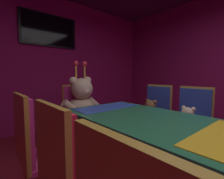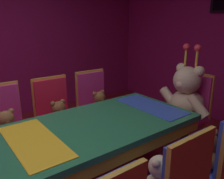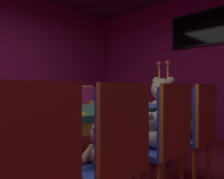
{
  "view_description": "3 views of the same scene",
  "coord_description": "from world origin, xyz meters",
  "px_view_note": "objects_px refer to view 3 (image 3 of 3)",
  "views": [
    {
      "loc": [
        -1.17,
        -0.25,
        1.12
      ],
      "look_at": [
        0.1,
        1.24,
        0.95
      ],
      "focal_mm": 25.25,
      "sensor_mm": 36.0,
      "label": 1
    },
    {
      "loc": [
        1.55,
        -0.47,
        1.57
      ],
      "look_at": [
        -0.08,
        0.78,
        0.98
      ],
      "focal_mm": 37.27,
      "sensor_mm": 36.0,
      "label": 2
    },
    {
      "loc": [
        1.73,
        -0.9,
        0.96
      ],
      "look_at": [
        -0.23,
        1.02,
        0.93
      ],
      "focal_mm": 34.36,
      "sensor_mm": 36.0,
      "label": 3
    }
  ],
  "objects_px": {
    "teddy_right_1": "(16,169)",
    "chair_right_4": "(198,125)",
    "teddy_left_4": "(92,112)",
    "chair_right_2": "(116,148)",
    "teddy_left_3": "(59,116)",
    "teddy_right_4": "(184,123)",
    "teddy_right_2": "(100,147)",
    "teddy_right_3": "(152,132)",
    "throne_chair": "(168,111)",
    "wall_tv": "(200,29)",
    "chair_left_2": "(10,118)",
    "teddy_left_2": "(14,120)",
    "chair_left_3": "(53,114)",
    "chair_left_4": "(85,111)",
    "banquet_table": "(47,122)",
    "chair_right_3": "(167,134)",
    "chair_right_1": "(29,174)",
    "king_teddy_bear": "(162,102)"
  },
  "relations": [
    {
      "from": "teddy_left_4",
      "to": "teddy_right_2",
      "type": "relative_size",
      "value": 1.1
    },
    {
      "from": "chair_left_4",
      "to": "teddy_right_3",
      "type": "relative_size",
      "value": 3.11
    },
    {
      "from": "teddy_right_4",
      "to": "king_teddy_bear",
      "type": "distance_m",
      "value": 1.01
    },
    {
      "from": "chair_right_1",
      "to": "chair_right_3",
      "type": "relative_size",
      "value": 1.0
    },
    {
      "from": "teddy_left_3",
      "to": "teddy_right_4",
      "type": "height_order",
      "value": "teddy_right_4"
    },
    {
      "from": "throne_chair",
      "to": "chair_left_4",
      "type": "bearing_deg",
      "value": -43.7
    },
    {
      "from": "teddy_left_4",
      "to": "chair_right_4",
      "type": "relative_size",
      "value": 0.32
    },
    {
      "from": "teddy_left_2",
      "to": "teddy_right_1",
      "type": "bearing_deg",
      "value": -19.43
    },
    {
      "from": "teddy_right_2",
      "to": "chair_right_4",
      "type": "distance_m",
      "value": 1.12
    },
    {
      "from": "chair_right_2",
      "to": "chair_left_3",
      "type": "bearing_deg",
      "value": -17.08
    },
    {
      "from": "teddy_right_4",
      "to": "chair_right_1",
      "type": "bearing_deg",
      "value": 95.0
    },
    {
      "from": "chair_left_4",
      "to": "chair_right_2",
      "type": "xyz_separation_m",
      "value": [
        1.71,
        -1.08,
        0.0
      ]
    },
    {
      "from": "king_teddy_bear",
      "to": "chair_right_4",
      "type": "bearing_deg",
      "value": 50.36
    },
    {
      "from": "chair_left_4",
      "to": "chair_right_3",
      "type": "height_order",
      "value": "same"
    },
    {
      "from": "chair_left_4",
      "to": "chair_left_2",
      "type": "bearing_deg",
      "value": -89.84
    },
    {
      "from": "teddy_left_3",
      "to": "teddy_right_4",
      "type": "relative_size",
      "value": 0.94
    },
    {
      "from": "teddy_left_3",
      "to": "chair_right_4",
      "type": "xyz_separation_m",
      "value": [
        1.55,
        0.59,
        0.01
      ]
    },
    {
      "from": "chair_left_2",
      "to": "teddy_right_4",
      "type": "height_order",
      "value": "chair_left_2"
    },
    {
      "from": "teddy_left_4",
      "to": "teddy_right_3",
      "type": "height_order",
      "value": "teddy_left_4"
    },
    {
      "from": "chair_left_3",
      "to": "chair_left_4",
      "type": "xyz_separation_m",
      "value": [
        -0.03,
        0.56,
        0.0
      ]
    },
    {
      "from": "chair_left_2",
      "to": "chair_right_3",
      "type": "xyz_separation_m",
      "value": [
        1.71,
        0.59,
        0.0
      ]
    },
    {
      "from": "teddy_right_1",
      "to": "chair_right_4",
      "type": "distance_m",
      "value": 1.64
    },
    {
      "from": "chair_left_4",
      "to": "chair_right_3",
      "type": "distance_m",
      "value": 1.78
    },
    {
      "from": "chair_left_3",
      "to": "teddy_left_3",
      "type": "relative_size",
      "value": 3.11
    },
    {
      "from": "teddy_left_3",
      "to": "banquet_table",
      "type": "bearing_deg",
      "value": -36.69
    },
    {
      "from": "chair_left_3",
      "to": "chair_left_4",
      "type": "relative_size",
      "value": 1.0
    },
    {
      "from": "teddy_right_2",
      "to": "chair_right_1",
      "type": "bearing_deg",
      "value": 106.1
    },
    {
      "from": "chair_left_4",
      "to": "chair_right_3",
      "type": "bearing_deg",
      "value": -16.57
    },
    {
      "from": "teddy_left_4",
      "to": "chair_right_2",
      "type": "distance_m",
      "value": 1.9
    },
    {
      "from": "teddy_left_2",
      "to": "teddy_right_3",
      "type": "xyz_separation_m",
      "value": [
        1.42,
        0.59,
        -0.0
      ]
    },
    {
      "from": "teddy_left_2",
      "to": "chair_left_3",
      "type": "relative_size",
      "value": 0.33
    },
    {
      "from": "teddy_left_3",
      "to": "teddy_right_4",
      "type": "bearing_deg",
      "value": 22.84
    },
    {
      "from": "banquet_table",
      "to": "wall_tv",
      "type": "distance_m",
      "value": 3.41
    },
    {
      "from": "chair_right_1",
      "to": "teddy_right_4",
      "type": "relative_size",
      "value": 2.91
    },
    {
      "from": "chair_right_2",
      "to": "chair_right_3",
      "type": "height_order",
      "value": "same"
    },
    {
      "from": "teddy_left_3",
      "to": "chair_left_4",
      "type": "relative_size",
      "value": 0.32
    },
    {
      "from": "chair_left_4",
      "to": "chair_right_2",
      "type": "height_order",
      "value": "same"
    },
    {
      "from": "chair_right_3",
      "to": "chair_right_4",
      "type": "relative_size",
      "value": 1.0
    },
    {
      "from": "teddy_left_2",
      "to": "teddy_right_4",
      "type": "relative_size",
      "value": 0.97
    },
    {
      "from": "teddy_left_3",
      "to": "chair_right_1",
      "type": "distance_m",
      "value": 1.86
    },
    {
      "from": "teddy_right_2",
      "to": "teddy_right_3",
      "type": "xyz_separation_m",
      "value": [
        0.0,
        0.57,
        0.01
      ]
    },
    {
      "from": "throne_chair",
      "to": "wall_tv",
      "type": "relative_size",
      "value": 0.87
    },
    {
      "from": "king_teddy_bear",
      "to": "teddy_right_4",
      "type": "bearing_deg",
      "value": 45.02
    },
    {
      "from": "chair_right_3",
      "to": "teddy_left_2",
      "type": "bearing_deg",
      "value": 20.72
    },
    {
      "from": "chair_left_4",
      "to": "chair_right_1",
      "type": "relative_size",
      "value": 1.0
    },
    {
      "from": "teddy_left_4",
      "to": "chair_right_3",
      "type": "bearing_deg",
      "value": -18.01
    },
    {
      "from": "chair_left_2",
      "to": "teddy_left_2",
      "type": "bearing_deg",
      "value": -0.0
    },
    {
      "from": "teddy_right_2",
      "to": "wall_tv",
      "type": "relative_size",
      "value": 0.26
    },
    {
      "from": "chair_left_2",
      "to": "teddy_left_2",
      "type": "xyz_separation_m",
      "value": [
        0.15,
        -0.0,
        -0.01
      ]
    },
    {
      "from": "chair_right_4",
      "to": "throne_chair",
      "type": "bearing_deg",
      "value": -45.74
    }
  ]
}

